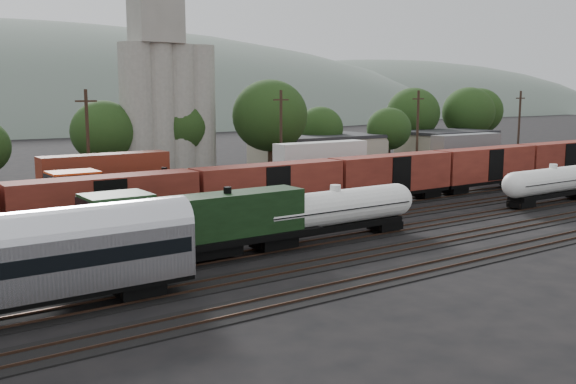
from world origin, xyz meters
TOP-DOWN VIEW (x-y plane):
  - ground at (0.00, 0.00)m, footprint 600.00×600.00m
  - tracks at (0.00, 0.00)m, footprint 180.00×33.20m
  - green_locomotive at (-14.32, -5.00)m, footprint 19.03×3.36m
  - tank_car_a at (-1.31, -5.00)m, footprint 15.97×2.86m
  - tank_car_b at (28.00, -5.00)m, footprint 15.24×2.73m
  - orange_locomotive at (-12.33, 10.00)m, footprint 19.48×3.25m
  - boxcar_string at (14.50, 5.00)m, footprint 169.00×2.90m
  - container_wall at (0.06, 15.00)m, footprint 165.60×2.60m
  - grain_silo at (3.28, 36.00)m, footprint 13.40×5.00m
  - industrial_sheds at (6.63, 35.25)m, footprint 119.38×17.26m
  - tree_band at (1.66, 36.68)m, footprint 160.49×22.38m
  - utility_poles at (0.00, 22.00)m, footprint 122.20×0.36m

SIDE VIEW (x-z plane):
  - ground at x=0.00m, z-range 0.00..0.00m
  - tracks at x=0.00m, z-range -0.05..0.15m
  - tank_car_b at x=28.00m, z-range 0.40..4.39m
  - tank_car_a at x=-1.31m, z-range 0.41..4.59m
  - industrial_sheds at x=6.63m, z-range 0.01..5.11m
  - container_wall at x=0.06m, z-range -0.34..5.46m
  - orange_locomotive at x=-12.33m, z-range 0.32..5.20m
  - green_locomotive at x=-14.32m, z-range 0.33..5.37m
  - boxcar_string at x=14.50m, z-range 1.02..5.22m
  - utility_poles at x=0.00m, z-range 0.21..12.21m
  - tree_band at x=1.66m, z-range 0.51..14.89m
  - grain_silo at x=3.28m, z-range -3.24..25.76m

